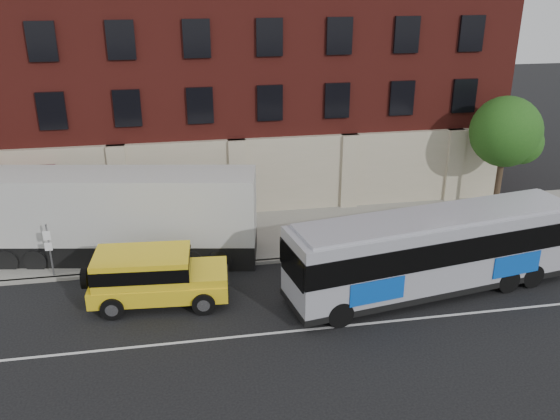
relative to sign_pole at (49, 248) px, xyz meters
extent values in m
plane|color=black|center=(8.50, -6.15, -1.45)|extent=(120.00, 120.00, 0.00)
cube|color=gray|center=(8.50, 2.85, -1.38)|extent=(60.00, 6.00, 0.15)
cube|color=gray|center=(8.50, -0.15, -1.38)|extent=(60.00, 0.25, 0.15)
cube|color=silver|center=(8.50, -5.65, -1.45)|extent=(60.00, 0.12, 0.01)
cube|color=maroon|center=(8.50, 10.85, 6.20)|extent=(30.00, 10.00, 15.00)
cube|color=#BCAE96|center=(8.50, 5.70, 0.70)|extent=(30.00, 0.35, 4.00)
cube|color=#430B0D|center=(-2.50, 4.85, 1.80)|extent=(4.20, 2.20, 0.30)
cube|color=#BCAE96|center=(2.50, 5.60, 0.70)|extent=(0.90, 0.55, 4.00)
cube|color=#BCAE96|center=(8.50, 5.60, 0.70)|extent=(0.90, 0.55, 4.00)
cube|color=#BCAE96|center=(14.50, 5.60, 0.70)|extent=(0.90, 0.55, 4.00)
cube|color=#BCAE96|center=(20.50, 5.60, 0.70)|extent=(0.90, 0.55, 4.00)
cube|color=black|center=(-0.25, 5.77, 4.50)|extent=(1.30, 0.20, 1.80)
cube|color=black|center=(3.25, 5.77, 4.50)|extent=(1.30, 0.20, 1.80)
cube|color=black|center=(6.75, 5.77, 4.50)|extent=(1.30, 0.20, 1.80)
cube|color=black|center=(10.25, 5.77, 4.50)|extent=(1.30, 0.20, 1.80)
cube|color=black|center=(13.75, 5.77, 4.50)|extent=(1.30, 0.20, 1.80)
cube|color=black|center=(17.25, 5.77, 4.50)|extent=(1.30, 0.20, 1.80)
cube|color=black|center=(20.75, 5.77, 4.50)|extent=(1.30, 0.20, 1.80)
cube|color=black|center=(-0.25, 5.77, 7.70)|extent=(1.30, 0.20, 1.80)
cube|color=black|center=(3.25, 5.77, 7.70)|extent=(1.30, 0.20, 1.80)
cube|color=black|center=(6.75, 5.77, 7.70)|extent=(1.30, 0.20, 1.80)
cube|color=black|center=(10.25, 5.77, 7.70)|extent=(1.30, 0.20, 1.80)
cube|color=black|center=(13.75, 5.77, 7.70)|extent=(1.30, 0.20, 1.80)
cube|color=black|center=(17.25, 5.77, 7.70)|extent=(1.30, 0.20, 1.80)
cube|color=black|center=(20.75, 5.77, 7.70)|extent=(1.30, 0.20, 1.80)
cube|color=black|center=(-2.00, 5.63, 0.30)|extent=(2.60, 0.15, 2.80)
cube|color=black|center=(4.00, 5.63, 0.30)|extent=(2.60, 0.15, 2.80)
cube|color=black|center=(10.00, 5.63, 0.30)|extent=(2.60, 0.15, 2.80)
cube|color=black|center=(16.00, 5.63, 0.30)|extent=(2.60, 0.15, 2.80)
cylinder|color=slate|center=(0.00, 0.05, -0.20)|extent=(0.07, 0.07, 2.50)
cube|color=white|center=(0.00, -0.10, 0.60)|extent=(0.30, 0.03, 0.40)
cube|color=white|center=(0.00, -0.10, 0.10)|extent=(0.30, 0.03, 0.35)
cylinder|color=#322219|center=(22.00, 3.35, 0.20)|extent=(0.32, 0.32, 3.00)
sphere|color=#164714|center=(22.00, 3.35, 3.10)|extent=(3.60, 3.60, 3.60)
sphere|color=#164714|center=(22.70, 2.95, 2.60)|extent=(2.20, 2.20, 2.20)
sphere|color=#164714|center=(21.40, 3.75, 2.70)|extent=(2.00, 2.00, 2.00)
cube|color=#9C9CA6|center=(15.35, -3.71, 0.34)|extent=(12.36, 4.52, 2.88)
cube|color=black|center=(15.35, -3.71, -1.00)|extent=(12.42, 4.58, 0.25)
cube|color=#9C9CA6|center=(15.35, -3.71, 1.83)|extent=(11.72, 4.12, 0.12)
cube|color=black|center=(15.35, -3.71, 0.82)|extent=(12.46, 4.61, 1.01)
cube|color=#0C47B5|center=(12.38, -5.52, -0.19)|extent=(2.20, 0.41, 0.91)
cube|color=#0C47B5|center=(18.12, -1.92, -0.19)|extent=(2.20, 0.41, 0.91)
cylinder|color=black|center=(10.96, -5.61, -0.95)|extent=(1.05, 0.47, 1.01)
cylinder|color=black|center=(10.58, -3.36, -0.95)|extent=(1.05, 0.47, 1.01)
cylinder|color=black|center=(18.33, -4.36, -0.95)|extent=(1.05, 0.47, 1.01)
cylinder|color=black|center=(17.94, -2.11, -0.95)|extent=(1.05, 0.47, 1.01)
cylinder|color=black|center=(19.52, -4.15, -0.95)|extent=(1.05, 0.47, 1.01)
cylinder|color=black|center=(19.14, -1.90, -0.95)|extent=(1.05, 0.47, 1.01)
cube|color=yellow|center=(4.50, -2.69, -0.74)|extent=(5.39, 2.57, 0.66)
cube|color=yellow|center=(3.90, -2.65, 0.13)|extent=(3.76, 2.40, 1.09)
cube|color=black|center=(3.90, -2.65, 0.19)|extent=(3.80, 2.45, 0.55)
cube|color=yellow|center=(6.30, -2.83, -0.25)|extent=(1.79, 2.19, 0.33)
cube|color=black|center=(7.14, -2.89, -0.69)|extent=(0.19, 1.75, 0.60)
cylinder|color=black|center=(1.72, -2.49, -0.25)|extent=(0.30, 0.85, 0.83)
cylinder|color=black|center=(6.11, -3.89, -1.01)|extent=(0.89, 0.37, 0.87)
cylinder|color=silver|center=(6.11, -3.89, -1.01)|extent=(0.50, 0.36, 0.48)
cylinder|color=black|center=(6.27, -1.75, -1.01)|extent=(0.89, 0.37, 0.87)
cylinder|color=silver|center=(6.27, -1.75, -1.01)|extent=(0.50, 0.36, 0.48)
cylinder|color=black|center=(2.73, -3.64, -1.01)|extent=(0.89, 0.37, 0.87)
cylinder|color=silver|center=(2.73, -3.64, -1.01)|extent=(0.50, 0.36, 0.48)
cylinder|color=black|center=(2.89, -1.50, -1.01)|extent=(0.89, 0.37, 0.87)
cylinder|color=silver|center=(2.89, -1.50, -1.01)|extent=(0.50, 0.36, 0.48)
cube|color=black|center=(2.68, 1.43, -0.89)|extent=(12.47, 4.53, 1.12)
cube|color=silver|center=(2.68, 1.43, 1.15)|extent=(12.48, 4.57, 2.96)
cylinder|color=black|center=(-2.04, 1.07, -0.94)|extent=(1.05, 0.46, 1.02)
cylinder|color=black|center=(-1.63, 3.38, -0.94)|extent=(1.05, 0.46, 1.02)
cylinder|color=black|center=(-0.83, 0.86, -0.94)|extent=(1.05, 0.46, 1.02)
cylinder|color=black|center=(-0.43, 3.17, -0.94)|extent=(1.05, 0.46, 1.02)
cylinder|color=black|center=(5.79, -0.31, -0.94)|extent=(1.05, 0.46, 1.02)
cylinder|color=black|center=(6.20, 2.00, -0.94)|extent=(1.05, 0.46, 1.02)
cylinder|color=black|center=(6.99, -0.52, -0.94)|extent=(1.05, 0.46, 1.02)
cylinder|color=black|center=(7.40, 1.79, -0.94)|extent=(1.05, 0.46, 1.02)
camera|label=1|loc=(5.56, -23.49, 10.67)|focal=37.94mm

